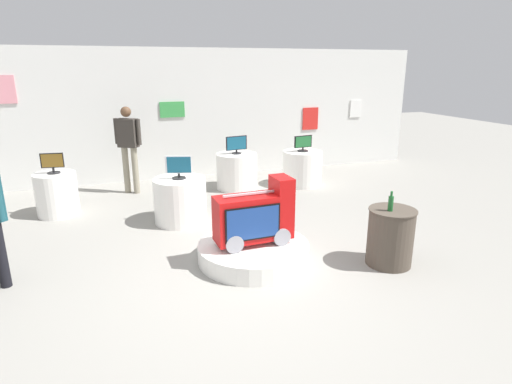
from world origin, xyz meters
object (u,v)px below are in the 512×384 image
Objects in this scene: tv_on_right_rear at (236,144)px; tv_on_far_right at (52,163)px; display_pedestal_far_right at (57,194)px; shopper_browsing_rear at (128,143)px; tv_on_center_rear at (179,167)px; display_pedestal_center_rear at (180,200)px; main_display_pedestal at (254,252)px; novelty_firetruck_tv at (255,218)px; display_pedestal_left_rear at (302,168)px; tv_on_left_rear at (303,143)px; bottle_on_side_table at (391,203)px; display_pedestal_right_rear at (237,171)px; side_table_round at (390,236)px.

tv_on_right_rear is 3.42m from tv_on_far_right.
display_pedestal_far_right is 1.71m from shopper_browsing_rear.
tv_on_center_rear is 2.09m from shopper_browsing_rear.
display_pedestal_center_rear is 2.23m from tv_on_right_rear.
tv_on_far_right is at bearing -143.37° from shopper_browsing_rear.
shopper_browsing_rear is at bearing 109.58° from main_display_pedestal.
novelty_firetruck_tv is 3.84m from display_pedestal_far_right.
display_pedestal_center_rear reaches higher than main_display_pedestal.
tv_on_right_rear reaches higher than display_pedestal_left_rear.
tv_on_center_rear is 2.16m from tv_on_right_rear.
display_pedestal_far_right is at bearing 151.86° from tv_on_center_rear.
novelty_firetruck_tv is at bearing -68.66° from display_pedestal_center_rear.
tv_on_left_rear is at bearing 55.80° from novelty_firetruck_tv.
tv_on_far_right is 5.42m from bottle_on_side_table.
tv_on_center_rear is at bearing -72.78° from display_pedestal_center_rear.
main_display_pedestal is at bearing -124.50° from tv_on_left_rear.
tv_on_far_right is at bearing 133.26° from novelty_firetruck_tv.
tv_on_left_rear is at bearing 26.29° from display_pedestal_center_rear.
display_pedestal_center_rear and display_pedestal_far_right have the same top height.
bottle_on_side_table is (2.22, -2.45, 0.48)m from display_pedestal_center_rear.
tv_on_far_right is (0.00, -0.00, 0.55)m from display_pedestal_far_right.
tv_on_center_rear is 0.23× the size of shopper_browsing_rear.
bottle_on_side_table is (1.53, -0.69, 0.26)m from novelty_firetruck_tv.
novelty_firetruck_tv is at bearing -124.17° from display_pedestal_left_rear.
shopper_browsing_rear is (-1.35, 3.74, 0.43)m from novelty_firetruck_tv.
tv_on_right_rear is 0.26× the size of shopper_browsing_rear.
tv_on_center_rear is 2.24m from display_pedestal_right_rear.
novelty_firetruck_tv reaches higher than tv_on_far_right.
tv_on_far_right reaches higher than tv_on_left_rear.
display_pedestal_center_rear is (-2.83, -1.40, 0.00)m from display_pedestal_left_rear.
tv_on_far_right is (-4.77, -0.37, 0.01)m from tv_on_left_rear.
tv_on_far_right is (-4.77, -0.37, 0.55)m from display_pedestal_left_rear.
tv_on_right_rear is (1.44, 1.61, 0.00)m from tv_on_center_rear.
shopper_browsing_rear reaches higher than tv_on_right_rear.
shopper_browsing_rear reaches higher than display_pedestal_center_rear.
display_pedestal_right_rear is 2.22m from shopper_browsing_rear.
display_pedestal_far_right is at bearing 96.73° from tv_on_far_right.
tv_on_left_rear is 1.41m from tv_on_right_rear.
tv_on_left_rear reaches higher than display_pedestal_right_rear.
tv_on_right_rear is at bearing 101.87° from side_table_round.
shopper_browsing_rear is at bearing 170.19° from display_pedestal_right_rear.
display_pedestal_left_rear is 4.78m from display_pedestal_far_right.
novelty_firetruck_tv is at bearing -46.74° from tv_on_far_right.
side_table_round is at bearing -39.30° from display_pedestal_far_right.
display_pedestal_left_rear is 1.52m from tv_on_right_rear.
bottle_on_side_table reaches higher than main_display_pedestal.
main_display_pedestal is 1.89m from display_pedestal_center_rear.
main_display_pedestal is 1.85m from bottle_on_side_table.
shopper_browsing_rear is (-2.10, 0.37, 0.08)m from tv_on_right_rear.
display_pedestal_left_rear is at bearing 55.53° from main_display_pedestal.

